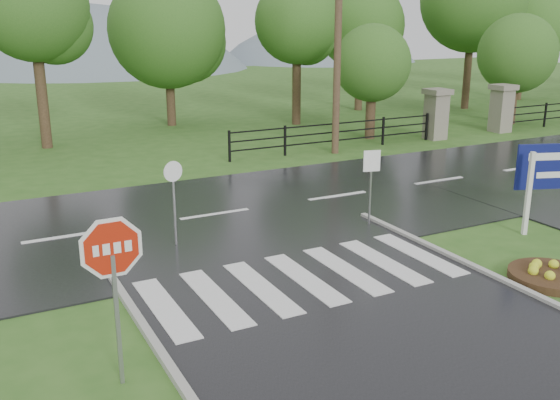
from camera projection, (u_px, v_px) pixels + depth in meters
main_road at (215, 216)px, 17.20m from camera, size 90.00×8.00×0.04m
crosswalk at (305, 278)px, 12.93m from camera, size 6.50×2.80×0.02m
pillar_west at (436, 113)px, 27.74m from camera, size 1.00×1.00×2.24m
pillar_east at (502, 107)px, 29.51m from camera, size 1.00×1.00×2.24m
fence_west at (336, 133)px, 25.54m from camera, size 9.58×0.08×1.20m
hills at (66, 210)px, 69.94m from camera, size 102.00×48.00×48.00m
treeline at (125, 133)px, 29.56m from camera, size 83.20×5.20×10.00m
stop_sign at (113, 263)px, 8.80m from camera, size 1.23×0.07×2.77m
flower_bed at (551, 275)px, 12.94m from camera, size 1.73×1.73×0.35m
reg_sign_small at (371, 172)px, 15.96m from camera, size 0.44×0.14×2.02m
reg_sign_round at (174, 193)px, 14.53m from camera, size 0.48×0.13×2.09m
utility_pole_east at (338, 44)px, 23.95m from camera, size 1.48×0.43×8.45m
entrance_tree_left at (373, 64)px, 27.31m from camera, size 3.38×3.38×5.04m
entrance_tree_right at (517, 54)px, 31.17m from camera, size 3.91×3.91×5.49m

